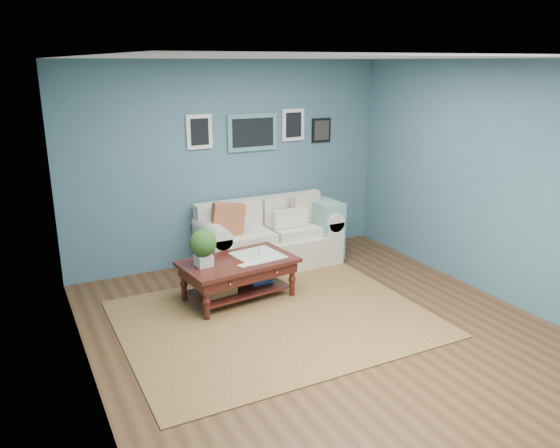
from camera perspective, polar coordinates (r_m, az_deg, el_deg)
room_shell at (r=5.28m, az=4.89°, el=2.22°), size 5.00×5.02×2.70m
area_rug at (r=5.97m, az=-0.55°, el=-9.83°), size 3.19×2.56×0.01m
loveseat at (r=7.39m, az=-0.71°, el=-1.27°), size 1.90×0.86×0.98m
coffee_table at (r=6.29m, az=-4.97°, el=-4.57°), size 1.37×0.90×0.90m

